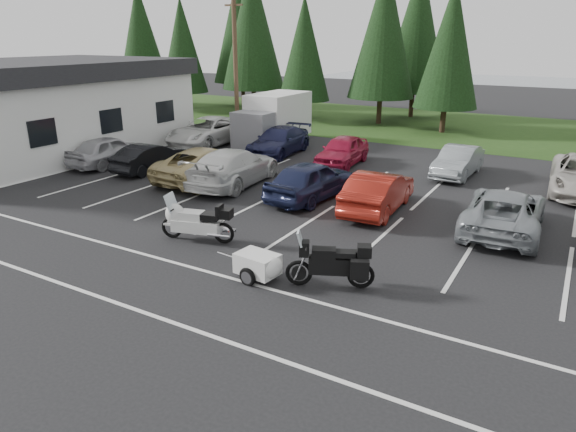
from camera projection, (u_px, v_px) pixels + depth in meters
The scene contains 29 objects.
ground at pixel (275, 232), 17.00m from camera, with size 120.00×120.00×0.00m, color black.
grass_strip at pixel (450, 127), 36.59m from camera, with size 80.00×16.00×0.01m, color #1D3B12.
lake_water at pixel (549, 91), 60.00m from camera, with size 70.00×50.00×0.02m, color slate.
building at pixel (31, 108), 27.95m from camera, with size 10.60×15.60×4.90m, color white, non-canonical shape.
utility_pole at pixel (235, 62), 29.96m from camera, with size 1.60×0.26×9.00m.
box_truck at pixel (270, 120), 30.50m from camera, with size 2.40×5.60×2.90m, color silver, non-canonical shape.
stall_markings at pixel (304, 215), 18.63m from camera, with size 32.00×16.00×0.01m, color silver.
conifer_0 at pixel (141, 35), 46.53m from camera, with size 4.58×4.58×10.66m.
conifer_1 at pixel (182, 45), 42.91m from camera, with size 3.96×3.96×9.22m.
conifer_2 at pixel (252, 25), 40.86m from camera, with size 5.10×5.10×11.89m.
conifer_3 at pixel (304, 49), 37.68m from camera, with size 3.87×3.87×9.02m.
conifer_4 at pixel (384, 30), 35.88m from camera, with size 4.80×4.80×11.17m.
conifer_5 at pixel (450, 45), 32.76m from camera, with size 4.14×4.14×9.63m.
conifer_back_a at pixel (241, 24), 46.10m from camera, with size 5.28×5.28×12.30m.
conifer_back_b at pixel (417, 27), 39.09m from camera, with size 4.97×4.97×11.58m.
car_near_0 at pixel (109, 150), 25.62m from camera, with size 1.76×4.38×1.49m, color #ADACB1.
car_near_1 at pixel (150, 157), 24.56m from camera, with size 1.40×4.01×1.32m, color black.
car_near_2 at pixel (208, 164), 22.87m from camera, with size 2.50×5.43×1.51m, color tan.
car_near_3 at pixel (234, 167), 22.22m from camera, with size 2.22×5.47×1.59m, color silver.
car_near_4 at pixel (311, 180), 20.25m from camera, with size 1.84×4.57×1.56m, color #171D3B.
car_near_5 at pixel (378, 191), 18.88m from camera, with size 1.58×4.52×1.49m, color maroon.
car_near_6 at pixel (505, 211), 16.91m from camera, with size 2.35×5.10×1.42m, color gray.
car_far_0 at pixel (208, 131), 30.40m from camera, with size 2.68×5.81×1.61m, color silver.
car_far_1 at pixel (279, 141), 27.96m from camera, with size 2.03×4.99×1.45m, color #181B3D.
car_far_2 at pixel (342, 151), 25.66m from camera, with size 1.71×4.26×1.45m, color maroon.
car_far_3 at pixel (458, 162), 23.66m from camera, with size 1.43×4.11×1.36m, color gray.
touring_motorcycle at pixel (197, 218), 16.09m from camera, with size 2.73×0.84×1.51m, color silver, non-canonical shape.
cargo_trailer at pixel (258, 266), 13.63m from camera, with size 1.61×0.90×0.74m, color silver, non-canonical shape.
adventure_motorcycle at pixel (330, 259), 13.08m from camera, with size 2.53×0.88×1.54m, color black, non-canonical shape.
Camera 1 is at (8.31, -13.50, 6.16)m, focal length 32.00 mm.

